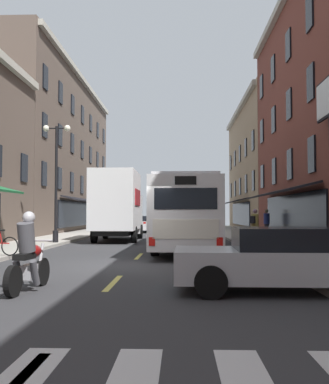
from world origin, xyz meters
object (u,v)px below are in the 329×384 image
sedan_mid (139,224)px  street_lamp_twin (56,177)px  box_truck (118,206)px  pedestrian_near (255,225)px  pedestrian_far (267,223)px  motorcycle_rider (28,257)px  sedan_near (289,259)px  transit_bus (186,213)px

sedan_mid → street_lamp_twin: 16.05m
box_truck → pedestrian_near: size_ratio=4.12×
sedan_mid → street_lamp_twin: size_ratio=0.79×
pedestrian_near → pedestrian_far: 4.92m
box_truck → sedan_mid: box_truck is taller
pedestrian_near → motorcycle_rider: bearing=-76.8°
pedestrian_far → street_lamp_twin: 12.60m
sedan_mid → pedestrian_near: bearing=-65.4°
pedestrian_near → sedan_mid: bearing=155.1°
pedestrian_far → sedan_near: bearing=-175.3°
box_truck → street_lamp_twin: (-2.72, -3.42, 1.41)m
street_lamp_twin → motorcycle_rider: bearing=-76.8°
sedan_mid → pedestrian_far: pedestrian_far is taller
motorcycle_rider → transit_bus: bearing=73.5°
transit_bus → pedestrian_far: 8.05m
sedan_near → pedestrian_far: size_ratio=2.72×
box_truck → sedan_mid: (0.10, 12.15, -1.32)m
transit_bus → sedan_mid: transit_bus is taller
transit_bus → sedan_near: 11.73m
pedestrian_far → street_lamp_twin: size_ratio=0.29×
sedan_near → motorcycle_rider: size_ratio=2.25×
sedan_near → sedan_mid: sedan_mid is taller
box_truck → transit_bus: bearing=-53.5°
transit_bus → sedan_near: transit_bus is taller
motorcycle_rider → pedestrian_far: bearing=65.2°
sedan_near → pedestrian_near: size_ratio=2.78×
transit_bus → pedestrian_far: bearing=52.5°
sedan_near → motorcycle_rider: (-5.41, -0.12, 0.03)m
sedan_mid → street_lamp_twin: (-2.82, -15.57, 2.73)m
sedan_near → pedestrian_near: bearing=83.7°
pedestrian_near → street_lamp_twin: street_lamp_twin is taller
motorcycle_rider → sedan_near: bearing=1.3°
sedan_mid → pedestrian_far: 14.09m
box_truck → motorcycle_rider: bearing=-88.4°
box_truck → pedestrian_near: 8.24m
motorcycle_rider → pedestrian_far: pedestrian_far is taller
box_truck → sedan_near: box_truck is taller
sedan_near → street_lamp_twin: 16.16m
transit_bus → street_lamp_twin: street_lamp_twin is taller
transit_bus → sedan_near: bearing=-80.3°
sedan_mid → box_truck: bearing=-90.5°
transit_bus → box_truck: (-3.91, 5.29, 0.42)m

